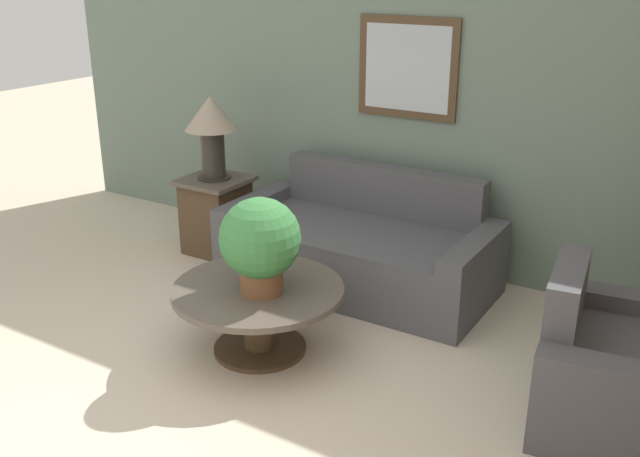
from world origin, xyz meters
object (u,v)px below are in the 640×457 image
coffee_table (259,304)px  side_table (216,214)px  table_lamp (211,123)px  couch_main (359,249)px  potted_plant_on_table (260,242)px  armchair (624,373)px

coffee_table → side_table: size_ratio=1.67×
coffee_table → table_lamp: size_ratio=1.57×
coffee_table → side_table: 1.74m
coffee_table → side_table: side_table is taller
couch_main → side_table: bearing=-177.2°
table_lamp → potted_plant_on_table: 1.84m
armchair → potted_plant_on_table: (-2.04, -0.48, 0.49)m
armchair → potted_plant_on_table: size_ratio=1.90×
couch_main → table_lamp: 1.58m
coffee_table → table_lamp: table_lamp is taller
couch_main → side_table: couch_main is taller
coffee_table → potted_plant_on_table: 0.45m
side_table → table_lamp: size_ratio=0.94×
potted_plant_on_table → armchair: bearing=13.2°
coffee_table → potted_plant_on_table: bearing=-34.3°
couch_main → armchair: bearing=-20.9°
side_table → table_lamp: (0.00, 0.00, 0.78)m
armchair → side_table: 3.46m
side_table → potted_plant_on_table: potted_plant_on_table is taller
side_table → potted_plant_on_table: (1.35, -1.19, 0.44)m
side_table → table_lamp: 0.78m
armchair → table_lamp: size_ratio=1.66×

